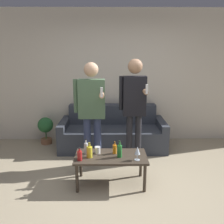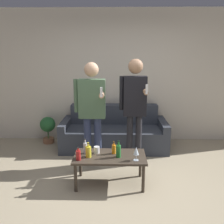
{
  "view_description": "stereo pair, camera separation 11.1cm",
  "coord_description": "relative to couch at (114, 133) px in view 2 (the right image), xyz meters",
  "views": [
    {
      "loc": [
        -0.17,
        -2.97,
        1.86
      ],
      "look_at": [
        -0.14,
        0.77,
        0.95
      ],
      "focal_mm": 40.0,
      "sensor_mm": 36.0,
      "label": 1
    },
    {
      "loc": [
        -0.06,
        -2.97,
        1.86
      ],
      "look_at": [
        -0.14,
        0.77,
        0.95
      ],
      "focal_mm": 40.0,
      "sensor_mm": 36.0,
      "label": 2
    }
  ],
  "objects": [
    {
      "name": "couch",
      "position": [
        0.0,
        0.0,
        0.0
      ],
      "size": [
        2.04,
        0.88,
        0.81
      ],
      "color": "#383D47",
      "rests_on": "ground_plane"
    },
    {
      "name": "potted_plant",
      "position": [
        -1.37,
        0.19,
        0.06
      ],
      "size": [
        0.31,
        0.31,
        0.56
      ],
      "color": "#936042",
      "rests_on": "ground_plane"
    },
    {
      "name": "bottle_orange",
      "position": [
        -0.4,
        -1.38,
        0.23
      ],
      "size": [
        0.06,
        0.06,
        0.22
      ],
      "color": "silver",
      "rests_on": "coffee_table"
    },
    {
      "name": "coffee_table",
      "position": [
        -0.04,
        -1.45,
        0.09
      ],
      "size": [
        1.01,
        0.54,
        0.43
      ],
      "color": "#3D3328",
      "rests_on": "ground_plane"
    },
    {
      "name": "bottle_green",
      "position": [
        0.08,
        -1.49,
        0.23
      ],
      "size": [
        0.07,
        0.07,
        0.24
      ],
      "color": "#23752D",
      "rests_on": "coffee_table"
    },
    {
      "name": "person_standing_left",
      "position": [
        -0.35,
        -0.84,
        0.72
      ],
      "size": [
        0.5,
        0.44,
        1.7
      ],
      "color": "navy",
      "rests_on": "ground_plane"
    },
    {
      "name": "cup_on_table",
      "position": [
        -0.23,
        -1.36,
        0.19
      ],
      "size": [
        0.08,
        0.08,
        0.1
      ],
      "color": "white",
      "rests_on": "coffee_table"
    },
    {
      "name": "ground_plane",
      "position": [
        0.12,
        -1.74,
        -0.29
      ],
      "size": [
        16.0,
        16.0,
        0.0
      ],
      "primitive_type": "plane",
      "color": "tan"
    },
    {
      "name": "wine_glass_near",
      "position": [
        0.31,
        -1.59,
        0.27
      ],
      "size": [
        0.08,
        0.08,
        0.19
      ],
      "color": "silver",
      "rests_on": "coffee_table"
    },
    {
      "name": "bottle_red",
      "position": [
        0.01,
        -1.37,
        0.21
      ],
      "size": [
        0.06,
        0.06,
        0.18
      ],
      "color": "orange",
      "rests_on": "coffee_table"
    },
    {
      "name": "person_standing_right",
      "position": [
        0.34,
        -0.79,
        0.78
      ],
      "size": [
        0.43,
        0.43,
        1.75
      ],
      "color": "#232328",
      "rests_on": "ground_plane"
    },
    {
      "name": "bottle_dark",
      "position": [
        -0.46,
        -1.6,
        0.21
      ],
      "size": [
        0.07,
        0.07,
        0.18
      ],
      "color": "#B21E1E",
      "rests_on": "coffee_table"
    },
    {
      "name": "bottle_yellow",
      "position": [
        -0.34,
        -1.5,
        0.22
      ],
      "size": [
        0.08,
        0.08,
        0.21
      ],
      "color": "yellow",
      "rests_on": "coffee_table"
    },
    {
      "name": "wall_back",
      "position": [
        0.12,
        0.48,
        1.06
      ],
      "size": [
        8.0,
        0.06,
        2.7
      ],
      "color": "beige",
      "rests_on": "ground_plane"
    }
  ]
}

